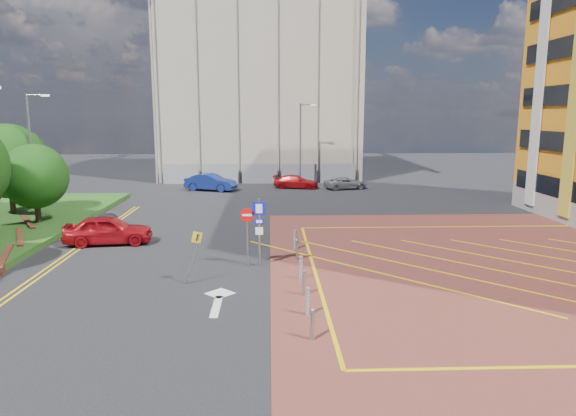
{
  "coord_description": "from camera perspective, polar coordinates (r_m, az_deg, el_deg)",
  "views": [
    {
      "loc": [
        0.99,
        -22.01,
        6.98
      ],
      "look_at": [
        1.91,
        3.41,
        2.31
      ],
      "focal_mm": 32.0,
      "sensor_mm": 36.0,
      "label": 1
    }
  ],
  "objects": [
    {
      "name": "car_red_back",
      "position": [
        49.03,
        0.89,
        2.94
      ],
      "size": [
        4.55,
        2.66,
        1.24
      ],
      "primitive_type": "imported",
      "rotation": [
        0.0,
        0.0,
        1.34
      ],
      "color": "#AD0E13",
      "rests_on": "ground"
    },
    {
      "name": "forecourt",
      "position": [
        26.5,
        27.59,
        -6.07
      ],
      "size": [
        26.0,
        26.0,
        0.02
      ],
      "primitive_type": "cube",
      "color": "brown",
      "rests_on": "ground"
    },
    {
      "name": "bollard_row",
      "position": [
        21.39,
        1.54,
        -7.32
      ],
      "size": [
        0.14,
        11.14,
        0.9
      ],
      "color": "#9EA0A8",
      "rests_on": "forecourt"
    },
    {
      "name": "tree_d",
      "position": [
        39.26,
        -28.63,
        4.58
      ],
      "size": [
        5.0,
        5.0,
        6.08
      ],
      "color": "#3D2B1C",
      "rests_on": "grass_bed"
    },
    {
      "name": "car_silver_back",
      "position": [
        48.8,
        6.43,
        2.77
      ],
      "size": [
        4.41,
        2.9,
        1.13
      ],
      "primitive_type": "imported",
      "rotation": [
        0.0,
        0.0,
        1.84
      ],
      "color": "#97979E",
      "rests_on": "ground"
    },
    {
      "name": "construction_building",
      "position": [
        62.14,
        -3.08,
        14.09
      ],
      "size": [
        21.2,
        19.2,
        22.0
      ],
      "primitive_type": "cube",
      "color": "#A89E89",
      "rests_on": "ground"
    },
    {
      "name": "car_blue_back",
      "position": [
        47.94,
        -8.59,
        2.85
      ],
      "size": [
        5.01,
        3.08,
        1.56
      ],
      "primitive_type": "imported",
      "rotation": [
        0.0,
        0.0,
        1.25
      ],
      "color": "navy",
      "rests_on": "ground"
    },
    {
      "name": "ground",
      "position": [
        23.11,
        -4.47,
        -7.22
      ],
      "size": [
        140.0,
        140.0,
        0.0
      ],
      "primitive_type": "plane",
      "color": "black",
      "rests_on": "ground"
    },
    {
      "name": "lamp_back",
      "position": [
        50.17,
        1.47,
        7.39
      ],
      "size": [
        1.53,
        0.16,
        8.0
      ],
      "color": "#9EA0A8",
      "rests_on": "ground"
    },
    {
      "name": "construction_fence",
      "position": [
        52.35,
        -2.06,
        3.83
      ],
      "size": [
        21.6,
        0.06,
        2.0
      ],
      "primitive_type": "cube",
      "color": "gray",
      "rests_on": "ground"
    },
    {
      "name": "warning_sign",
      "position": [
        21.56,
        -10.4,
        -4.7
      ],
      "size": [
        0.8,
        0.43,
        2.24
      ],
      "color": "#9EA0A8",
      "rests_on": "ground"
    },
    {
      "name": "tree_c",
      "position": [
        35.34,
        -26.31,
        3.16
      ],
      "size": [
        4.0,
        4.0,
        4.9
      ],
      "color": "#3D2B1C",
      "rests_on": "grass_bed"
    },
    {
      "name": "car_red_left",
      "position": [
        29.54,
        -19.33,
        -2.3
      ],
      "size": [
        4.81,
        2.4,
        1.58
      ],
      "primitive_type": "imported",
      "rotation": [
        0.0,
        0.0,
        1.69
      ],
      "color": "#A30E15",
      "rests_on": "ground"
    },
    {
      "name": "sign_cluster",
      "position": [
        23.54,
        -3.72,
        -1.95
      ],
      "size": [
        1.17,
        0.12,
        3.2
      ],
      "color": "#9EA0A8",
      "rests_on": "ground"
    },
    {
      "name": "lamp_left_far",
      "position": [
        37.41,
        -26.54,
        5.75
      ],
      "size": [
        1.53,
        0.16,
        8.0
      ],
      "color": "#9EA0A8",
      "rests_on": "grass_bed"
    },
    {
      "name": "retaining_wall",
      "position": [
        28.03,
        -29.26,
        -4.96
      ],
      "size": [
        6.06,
        20.33,
        0.4
      ],
      "color": "brown",
      "rests_on": "ground"
    }
  ]
}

